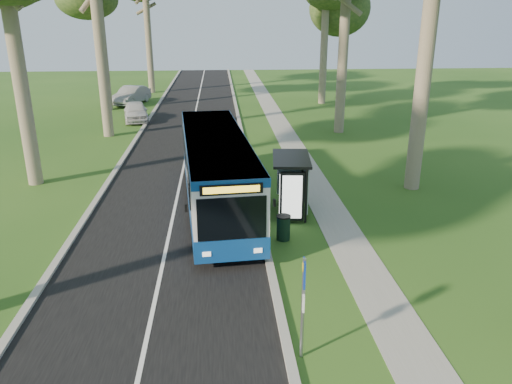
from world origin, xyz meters
TOP-DOWN VIEW (x-y plane):
  - ground at (0.00, 0.00)m, footprint 120.00×120.00m
  - road at (-3.50, 10.00)m, footprint 7.00×100.00m
  - kerb_east at (0.00, 10.00)m, footprint 0.25×100.00m
  - kerb_west at (-7.00, 10.00)m, footprint 0.25×100.00m
  - centre_line at (-3.50, 10.00)m, footprint 0.12×100.00m
  - footpath at (3.00, 10.00)m, footprint 1.50×100.00m
  - bus at (-1.71, 4.21)m, footprint 3.42×11.77m
  - bus_stop_sign at (0.30, -5.88)m, footprint 0.10×0.37m
  - bus_shelter at (1.47, 3.06)m, footprint 1.74×2.86m
  - litter_bin at (0.70, 0.72)m, footprint 0.53×0.53m
  - car_white at (-7.90, 22.99)m, footprint 2.51×4.58m
  - car_silver at (-9.47, 30.74)m, footprint 3.12×5.18m

SIDE VIEW (x-z plane):
  - ground at x=0.00m, z-range 0.00..0.00m
  - road at x=-3.50m, z-range 0.00..0.02m
  - footpath at x=3.00m, z-range 0.00..0.02m
  - centre_line at x=-3.50m, z-range 0.02..0.02m
  - kerb_east at x=0.00m, z-range 0.00..0.12m
  - kerb_west at x=-7.00m, z-range 0.00..0.12m
  - litter_bin at x=0.70m, z-range 0.01..0.94m
  - car_white at x=-7.90m, z-range 0.00..1.48m
  - car_silver at x=-9.47m, z-range 0.00..1.61m
  - bus at x=-1.71m, z-range 0.06..3.13m
  - bus_stop_sign at x=0.30m, z-range 0.32..2.94m
  - bus_shelter at x=1.47m, z-range 0.47..2.82m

